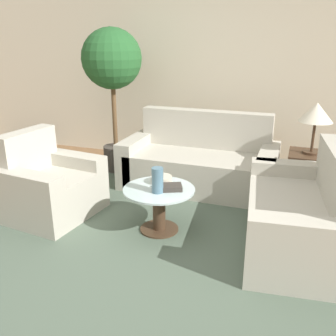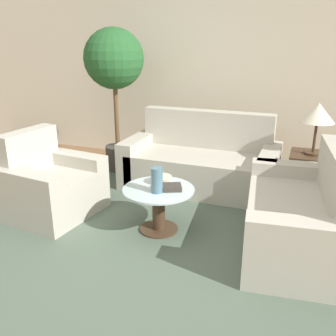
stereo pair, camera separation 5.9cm
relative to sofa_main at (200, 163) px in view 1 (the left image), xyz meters
name	(u,v)px [view 1 (the left image)]	position (x,y,z in m)	size (l,w,h in m)	color
ground_plane	(131,265)	(-0.07, -1.87, -0.29)	(14.00, 14.00, 0.00)	brown
wall_back	(216,72)	(-0.07, 1.01, 1.01)	(10.00, 0.06, 2.60)	beige
rug	(159,229)	(-0.06, -1.24, -0.28)	(3.42, 3.31, 0.01)	#4C5B4C
sofa_main	(200,163)	(0.00, 0.00, 0.00)	(1.83, 0.84, 0.90)	#B2AD9E
armchair	(48,188)	(-1.27, -1.28, 0.00)	(0.87, 0.96, 0.86)	#B2AD9E
loveseat	(304,217)	(1.22, -1.09, 0.00)	(0.96, 1.57, 0.88)	#B2AD9E
coffee_table	(159,204)	(-0.06, -1.24, -0.01)	(0.67, 0.67, 0.43)	#422D1E
side_table	(308,177)	(1.25, -0.02, -0.01)	(0.46, 0.46, 0.55)	#422D1E
table_lamp	(316,114)	(1.25, -0.02, 0.70)	(0.36, 0.36, 0.56)	#422D1E
potted_plant	(112,68)	(-1.25, 0.19, 1.10)	(0.77, 0.77, 1.88)	#3D3833
vase	(158,180)	(-0.05, -1.32, 0.26)	(0.11, 0.11, 0.23)	slate
bowl	(162,179)	(-0.09, -1.09, 0.18)	(0.20, 0.20, 0.07)	beige
book_stack	(169,187)	(0.03, -1.23, 0.17)	(0.28, 0.23, 0.05)	#38332D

